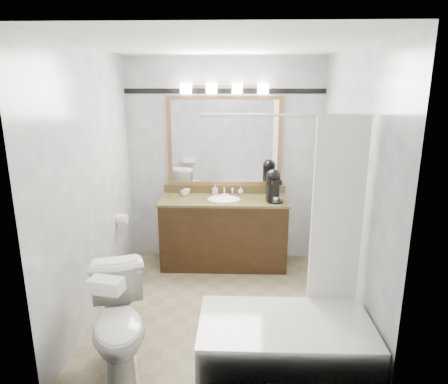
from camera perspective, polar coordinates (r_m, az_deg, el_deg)
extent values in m
cube|color=gray|center=(4.19, -0.52, -16.24)|extent=(2.40, 2.60, 0.01)
cube|color=white|center=(3.60, -0.62, 20.41)|extent=(2.40, 2.60, 0.01)
cube|color=silver|center=(4.97, 0.08, 4.38)|extent=(2.40, 0.01, 2.50)
cube|color=silver|center=(2.45, -1.87, -6.93)|extent=(2.40, 0.01, 2.50)
cube|color=silver|center=(3.93, -18.38, 0.76)|extent=(0.01, 2.60, 2.50)
cube|color=silver|center=(3.84, 17.72, 0.47)|extent=(0.01, 2.60, 2.50)
cube|color=black|center=(4.92, -0.03, -5.92)|extent=(1.50, 0.55, 0.82)
cube|color=olive|center=(4.78, -0.03, -1.16)|extent=(1.53, 0.58, 0.03)
cube|color=olive|center=(5.03, 0.07, 0.41)|extent=(1.53, 0.03, 0.10)
ellipsoid|color=white|center=(4.79, -0.03, -1.33)|extent=(0.44, 0.34, 0.14)
cube|color=#956D43|center=(4.86, 0.08, 13.34)|extent=(1.40, 0.04, 0.05)
cube|color=#956D43|center=(5.00, 0.07, 1.23)|extent=(1.40, 0.04, 0.05)
cube|color=#956D43|center=(4.97, -7.79, 7.17)|extent=(0.05, 0.04, 1.00)
cube|color=#956D43|center=(4.93, 8.00, 7.09)|extent=(0.05, 0.04, 1.00)
cube|color=white|center=(4.91, 0.08, 7.20)|extent=(1.30, 0.01, 1.00)
cube|color=silver|center=(4.85, 0.07, 14.81)|extent=(0.90, 0.05, 0.03)
cube|color=white|center=(4.83, -5.46, 14.51)|extent=(0.12, 0.12, 0.12)
cube|color=white|center=(4.81, -1.79, 14.57)|extent=(0.12, 0.12, 0.12)
cube|color=white|center=(4.80, 1.90, 14.56)|extent=(0.12, 0.12, 0.12)
cube|color=white|center=(4.80, 5.60, 14.50)|extent=(0.12, 0.12, 0.12)
cube|color=black|center=(4.87, 0.08, 14.23)|extent=(2.40, 0.01, 0.06)
cube|color=white|center=(3.31, 8.62, -21.08)|extent=(1.30, 0.72, 0.45)
cylinder|color=silver|center=(3.07, 9.08, 10.78)|extent=(1.30, 0.02, 0.02)
cube|color=white|center=(3.28, 15.85, -3.17)|extent=(0.40, 0.04, 1.55)
cylinder|color=white|center=(4.67, -14.33, -3.78)|extent=(0.11, 0.12, 0.12)
imported|color=white|center=(3.33, -14.69, -17.66)|extent=(0.65, 0.87, 0.79)
cube|color=white|center=(2.93, -16.51, -12.67)|extent=(0.26, 0.17, 0.10)
cylinder|color=black|center=(4.68, 7.24, -1.31)|extent=(0.20, 0.20, 0.02)
cylinder|color=black|center=(4.70, 7.00, 0.56)|extent=(0.16, 0.16, 0.28)
sphere|color=black|center=(4.67, 7.06, 2.23)|extent=(0.17, 0.17, 0.17)
cube|color=black|center=(4.60, 7.43, 1.41)|extent=(0.13, 0.13, 0.05)
cylinder|color=silver|center=(4.65, 7.35, -0.99)|extent=(0.07, 0.07, 0.07)
imported|color=white|center=(4.92, -5.68, -0.14)|extent=(0.11, 0.11, 0.07)
imported|color=white|center=(4.98, -5.31, 0.04)|extent=(0.09, 0.09, 0.07)
imported|color=white|center=(4.96, -1.29, 0.32)|extent=(0.07, 0.07, 0.12)
imported|color=white|center=(4.98, 2.40, 0.18)|extent=(0.08, 0.08, 0.09)
cube|color=beige|center=(4.89, 0.14, -0.46)|extent=(0.09, 0.06, 0.03)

